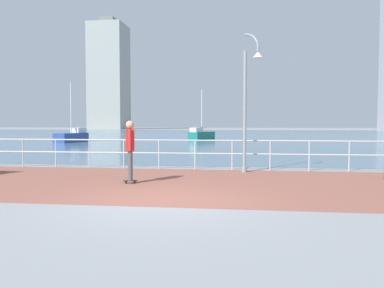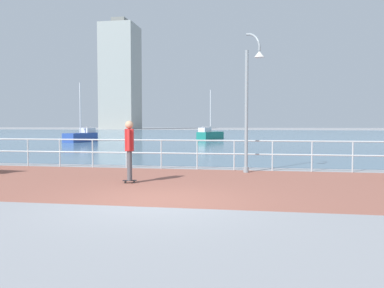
% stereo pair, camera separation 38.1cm
% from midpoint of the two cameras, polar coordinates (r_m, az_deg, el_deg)
% --- Properties ---
extents(ground, '(220.00, 220.00, 0.00)m').
position_cam_midpoint_polar(ground, '(48.46, 5.19, 0.97)').
color(ground, gray).
extents(brick_paving, '(28.00, 6.69, 0.01)m').
position_cam_midpoint_polar(brick_paving, '(11.44, -2.58, -5.73)').
color(brick_paving, '#935647').
rests_on(brick_paving, ground).
extents(harbor_water, '(180.00, 88.00, 0.00)m').
position_cam_midpoint_polar(harbor_water, '(59.54, 5.63, 1.36)').
color(harbor_water, slate).
rests_on(harbor_water, ground).
extents(waterfront_railing, '(25.25, 0.06, 1.13)m').
position_cam_midpoint_polar(waterfront_railing, '(14.64, -0.28, -0.74)').
color(waterfront_railing, '#B2BCC1').
rests_on(waterfront_railing, ground).
extents(lamppost, '(0.71, 0.61, 4.91)m').
position_cam_midpoint_polar(lamppost, '(13.81, 7.59, 7.03)').
color(lamppost, gray).
rests_on(lamppost, ground).
extents(skateboarder, '(0.41, 0.55, 1.83)m').
position_cam_midpoint_polar(skateboarder, '(11.38, -10.05, -0.23)').
color(skateboarder, black).
rests_on(skateboarder, ground).
extents(sailboat_navy, '(1.84, 4.11, 5.58)m').
position_cam_midpoint_polar(sailboat_navy, '(38.09, -17.49, 1.08)').
color(sailboat_navy, '#284799').
rests_on(sailboat_navy, ground).
extents(sailboat_red, '(2.68, 4.01, 5.42)m').
position_cam_midpoint_polar(sailboat_red, '(42.44, 1.09, 1.39)').
color(sailboat_red, '#197266').
rests_on(sailboat_red, ground).
extents(tower_brick, '(10.27, 10.83, 33.60)m').
position_cam_midpoint_polar(tower_brick, '(122.15, -12.21, 9.67)').
color(tower_brick, '#939993').
rests_on(tower_brick, ground).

